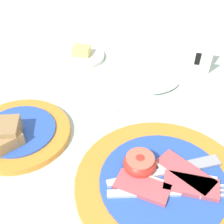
{
  "coord_description": "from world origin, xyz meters",
  "views": [
    {
      "loc": [
        0.13,
        -0.3,
        0.4
      ],
      "look_at": [
        -0.06,
        0.11,
        0.02
      ],
      "focal_mm": 50.0,
      "sensor_mm": 36.0,
      "label": 1
    }
  ],
  "objects_px": {
    "number_card": "(198,57)",
    "teaspoon_by_saucer": "(155,92)",
    "breakfast_plate": "(162,182)",
    "bread_plate": "(16,133)",
    "butter_dish": "(82,55)"
  },
  "relations": [
    {
      "from": "number_card",
      "to": "teaspoon_by_saucer",
      "type": "height_order",
      "value": "number_card"
    },
    {
      "from": "breakfast_plate",
      "to": "bread_plate",
      "type": "distance_m",
      "value": 0.27
    },
    {
      "from": "teaspoon_by_saucer",
      "to": "butter_dish",
      "type": "bearing_deg",
      "value": 106.74
    },
    {
      "from": "breakfast_plate",
      "to": "number_card",
      "type": "bearing_deg",
      "value": 94.52
    },
    {
      "from": "bread_plate",
      "to": "butter_dish",
      "type": "distance_m",
      "value": 0.29
    },
    {
      "from": "bread_plate",
      "to": "teaspoon_by_saucer",
      "type": "height_order",
      "value": "bread_plate"
    },
    {
      "from": "number_card",
      "to": "teaspoon_by_saucer",
      "type": "bearing_deg",
      "value": -125.74
    },
    {
      "from": "butter_dish",
      "to": "breakfast_plate",
      "type": "bearing_deg",
      "value": -43.89
    },
    {
      "from": "number_card",
      "to": "butter_dish",
      "type": "bearing_deg",
      "value": -178.55
    },
    {
      "from": "number_card",
      "to": "teaspoon_by_saucer",
      "type": "distance_m",
      "value": 0.14
    },
    {
      "from": "bread_plate",
      "to": "number_card",
      "type": "relative_size",
      "value": 2.49
    },
    {
      "from": "bread_plate",
      "to": "teaspoon_by_saucer",
      "type": "relative_size",
      "value": 1.07
    },
    {
      "from": "teaspoon_by_saucer",
      "to": "bread_plate",
      "type": "bearing_deg",
      "value": 174.52
    },
    {
      "from": "bread_plate",
      "to": "teaspoon_by_saucer",
      "type": "distance_m",
      "value": 0.29
    },
    {
      "from": "breakfast_plate",
      "to": "number_card",
      "type": "height_order",
      "value": "number_card"
    }
  ]
}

